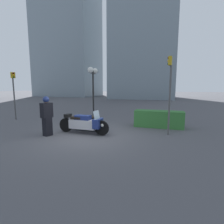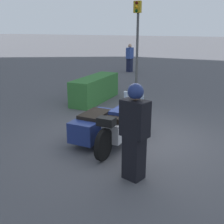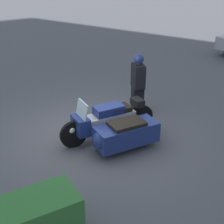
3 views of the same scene
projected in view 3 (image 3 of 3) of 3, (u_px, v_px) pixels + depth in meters
ground_plane at (93, 135)px, 9.22m from camera, size 160.00×160.00×0.00m
police_motorcycle at (115, 128)px, 8.59m from camera, size 2.69×1.38×1.18m
officer_rider at (138, 83)px, 9.98m from camera, size 0.45×0.58×1.86m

